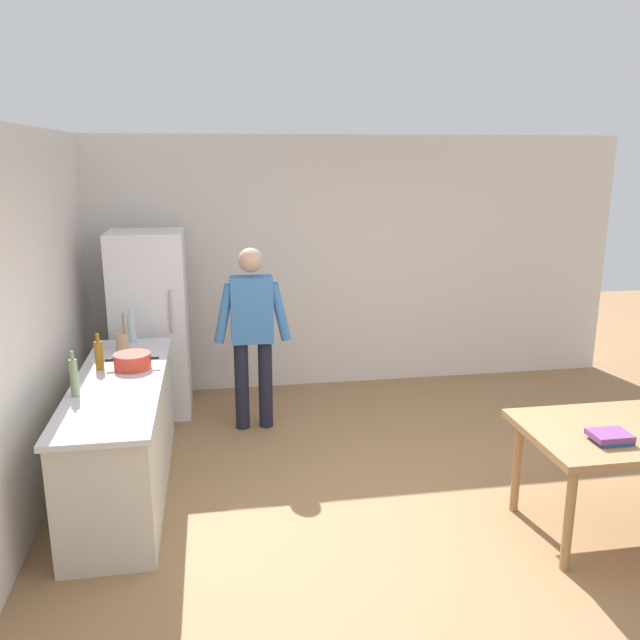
{
  "coord_description": "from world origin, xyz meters",
  "views": [
    {
      "loc": [
        -1.28,
        -3.89,
        2.51
      ],
      "look_at": [
        -0.39,
        1.43,
        1.12
      ],
      "focal_mm": 36.54,
      "sensor_mm": 36.0,
      "label": 1
    }
  ],
  "objects": [
    {
      "name": "wall_back",
      "position": [
        0.0,
        3.0,
        1.35
      ],
      "size": [
        6.4,
        0.12,
        2.7
      ],
      "primitive_type": "cube",
      "color": "silver",
      "rests_on": "ground_plane"
    },
    {
      "name": "utensil_jar",
      "position": [
        -2.06,
        1.57,
        0.98
      ],
      "size": [
        0.11,
        0.11,
        0.32
      ],
      "color": "tan",
      "rests_on": "kitchen_counter"
    },
    {
      "name": "refrigerator",
      "position": [
        -1.9,
        2.4,
        0.9
      ],
      "size": [
        0.7,
        0.67,
        1.8
      ],
      "color": "white",
      "rests_on": "ground_plane"
    },
    {
      "name": "dining_table",
      "position": [
        1.4,
        -0.3,
        0.67
      ],
      "size": [
        1.4,
        0.9,
        0.75
      ],
      "color": "#9E754C",
      "rests_on": "ground_plane"
    },
    {
      "name": "bottle_water_clear",
      "position": [
        -2.0,
        1.8,
        1.03
      ],
      "size": [
        0.07,
        0.07,
        0.3
      ],
      "color": "silver",
      "rests_on": "kitchen_counter"
    },
    {
      "name": "person",
      "position": [
        -0.95,
        1.85,
        0.98
      ],
      "size": [
        0.7,
        0.22,
        1.7
      ],
      "color": "#1E1E2D",
      "rests_on": "ground_plane"
    },
    {
      "name": "bottle_oil_amber",
      "position": [
        -2.17,
        1.07,
        1.02
      ],
      "size": [
        0.06,
        0.06,
        0.28
      ],
      "color": "#996619",
      "rests_on": "kitchen_counter"
    },
    {
      "name": "book_stack",
      "position": [
        1.14,
        -0.47,
        0.78
      ],
      "size": [
        0.24,
        0.19,
        0.06
      ],
      "color": "#284C8E",
      "rests_on": "dining_table"
    },
    {
      "name": "bottle_vinegar_tall",
      "position": [
        -2.24,
        0.5,
        1.04
      ],
      "size": [
        0.06,
        0.06,
        0.32
      ],
      "color": "gray",
      "rests_on": "kitchen_counter"
    },
    {
      "name": "cooking_pot",
      "position": [
        -1.92,
        1.04,
        0.96
      ],
      "size": [
        0.4,
        0.28,
        0.12
      ],
      "color": "red",
      "rests_on": "kitchen_counter"
    },
    {
      "name": "ground_plane",
      "position": [
        0.0,
        0.0,
        0.0
      ],
      "size": [
        14.0,
        14.0,
        0.0
      ],
      "primitive_type": "plane",
      "color": "#936D47"
    },
    {
      "name": "kitchen_counter",
      "position": [
        -2.0,
        0.8,
        0.45
      ],
      "size": [
        0.64,
        2.2,
        0.9
      ],
      "color": "beige",
      "rests_on": "ground_plane"
    }
  ]
}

